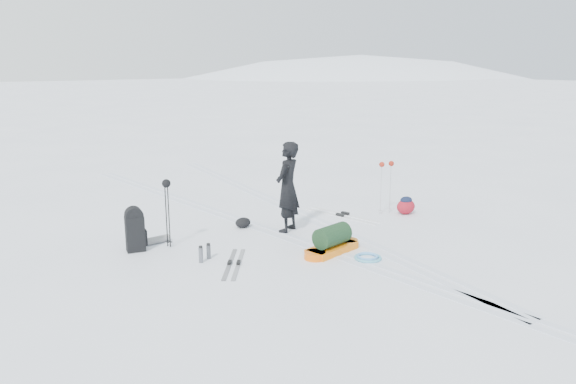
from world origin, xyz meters
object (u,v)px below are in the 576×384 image
(expedition_rucksack, at_px, (138,230))
(ski_poles_black, at_px, (167,192))
(skier, at_px, (288,187))
(pulk_sled, at_px, (332,242))

(expedition_rucksack, distance_m, ski_poles_black, 0.90)
(skier, distance_m, expedition_rucksack, 3.13)
(ski_poles_black, bearing_deg, pulk_sled, -19.63)
(pulk_sled, bearing_deg, ski_poles_black, 126.98)
(ski_poles_black, bearing_deg, skier, 10.65)
(skier, height_order, pulk_sled, skier)
(pulk_sled, height_order, ski_poles_black, ski_poles_black)
(skier, height_order, expedition_rucksack, skier)
(skier, distance_m, pulk_sled, 1.76)
(pulk_sled, distance_m, expedition_rucksack, 3.66)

